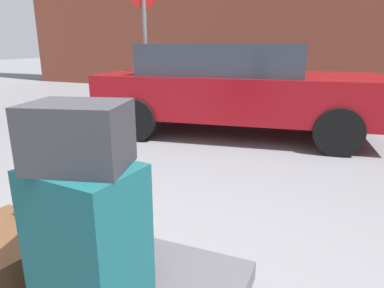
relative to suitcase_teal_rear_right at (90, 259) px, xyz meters
The scene contains 5 objects.
suitcase_teal_rear_right is the anchor object (origin of this frame).
duffel_bag_black_rear_left 0.56m from the suitcase_teal_rear_right, 133.29° to the left, with size 0.59×0.28×0.33m, color black.
duffel_bag_charcoal_topmost_pile 0.45m from the suitcase_teal_rear_right, ahead, with size 0.30×0.23×0.21m, color #2D2D33.
parked_car 4.62m from the suitcase_teal_rear_right, 99.51° to the left, with size 4.50×2.37×1.42m.
no_parking_sign 5.08m from the suitcase_teal_rear_right, 117.64° to the left, with size 0.49×0.14×2.48m.
Camera 1 is at (0.95, -1.07, 1.40)m, focal length 32.05 mm.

